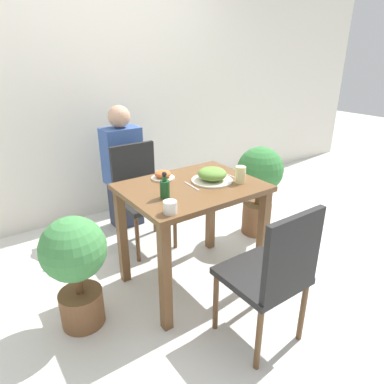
# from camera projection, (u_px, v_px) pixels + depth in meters

# --- Properties ---
(ground_plane) EXTENTS (16.00, 16.00, 0.00)m
(ground_plane) POSITION_uv_depth(u_px,v_px,m) (192.00, 280.00, 2.60)
(ground_plane) COLOR silver
(wall_back) EXTENTS (8.00, 0.05, 2.60)m
(wall_back) POSITION_uv_depth(u_px,v_px,m) (99.00, 86.00, 3.27)
(wall_back) COLOR silver
(wall_back) RESTS_ON ground_plane
(dining_table) EXTENTS (0.91, 0.70, 0.77)m
(dining_table) POSITION_uv_depth(u_px,v_px,m) (192.00, 204.00, 2.36)
(dining_table) COLOR brown
(dining_table) RESTS_ON ground_plane
(chair_near) EXTENTS (0.42, 0.42, 0.89)m
(chair_near) POSITION_uv_depth(u_px,v_px,m) (273.00, 272.00, 1.86)
(chair_near) COLOR black
(chair_near) RESTS_ON ground_plane
(chair_far) EXTENTS (0.42, 0.42, 0.89)m
(chair_far) POSITION_uv_depth(u_px,v_px,m) (140.00, 191.00, 2.94)
(chair_far) COLOR black
(chair_far) RESTS_ON ground_plane
(food_plate) EXTENTS (0.29, 0.29, 0.10)m
(food_plate) POSITION_uv_depth(u_px,v_px,m) (212.00, 175.00, 2.36)
(food_plate) COLOR beige
(food_plate) RESTS_ON dining_table
(side_plate) EXTENTS (0.17, 0.17, 0.06)m
(side_plate) POSITION_uv_depth(u_px,v_px,m) (163.00, 175.00, 2.41)
(side_plate) COLOR beige
(side_plate) RESTS_ON dining_table
(drink_cup) EXTENTS (0.08, 0.08, 0.07)m
(drink_cup) POSITION_uv_depth(u_px,v_px,m) (170.00, 207.00, 1.89)
(drink_cup) COLOR silver
(drink_cup) RESTS_ON dining_table
(juice_glass) EXTENTS (0.07, 0.07, 0.12)m
(juice_glass) POSITION_uv_depth(u_px,v_px,m) (240.00, 175.00, 2.33)
(juice_glass) COLOR beige
(juice_glass) RESTS_ON dining_table
(sauce_bottle) EXTENTS (0.06, 0.06, 0.17)m
(sauce_bottle) POSITION_uv_depth(u_px,v_px,m) (165.00, 188.00, 2.08)
(sauce_bottle) COLOR #194C23
(sauce_bottle) RESTS_ON dining_table
(fork_utensil) EXTENTS (0.02, 0.18, 0.00)m
(fork_utensil) POSITION_uv_depth(u_px,v_px,m) (192.00, 186.00, 2.28)
(fork_utensil) COLOR silver
(fork_utensil) RESTS_ON dining_table
(spoon_utensil) EXTENTS (0.02, 0.18, 0.00)m
(spoon_utensil) POSITION_uv_depth(u_px,v_px,m) (231.00, 176.00, 2.46)
(spoon_utensil) COLOR silver
(spoon_utensil) RESTS_ON dining_table
(potted_plant_left) EXTENTS (0.39, 0.39, 0.74)m
(potted_plant_left) POSITION_uv_depth(u_px,v_px,m) (75.00, 263.00, 2.03)
(potted_plant_left) COLOR brown
(potted_plant_left) RESTS_ON ground_plane
(potted_plant_right) EXTENTS (0.41, 0.41, 0.84)m
(potted_plant_right) POSITION_uv_depth(u_px,v_px,m) (259.00, 181.00, 3.09)
(potted_plant_right) COLOR brown
(potted_plant_right) RESTS_ON ground_plane
(person_figure) EXTENTS (0.34, 0.22, 1.17)m
(person_figure) POSITION_uv_depth(u_px,v_px,m) (123.00, 169.00, 3.23)
(person_figure) COLOR #2D3347
(person_figure) RESTS_ON ground_plane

